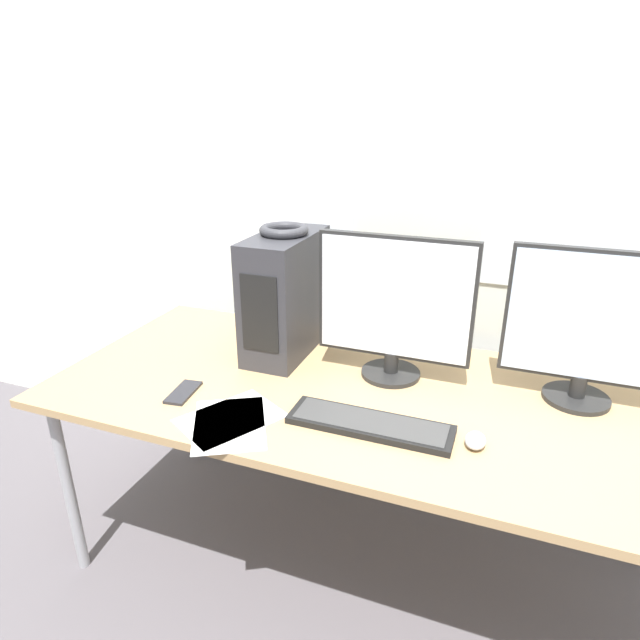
{
  "coord_description": "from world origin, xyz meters",
  "views": [
    {
      "loc": [
        0.4,
        -1.06,
        1.65
      ],
      "look_at": [
        -0.19,
        0.47,
        0.99
      ],
      "focal_mm": 30.0,
      "sensor_mm": 36.0,
      "label": 1
    }
  ],
  "objects_px": {
    "monitor_right_near": "(590,327)",
    "cell_phone": "(183,392)",
    "headphones": "(284,230)",
    "monitor_main": "(394,307)",
    "pc_tower": "(285,295)",
    "mouse": "(475,440)",
    "keyboard": "(370,424)"
  },
  "relations": [
    {
      "from": "pc_tower",
      "to": "headphones",
      "type": "xyz_separation_m",
      "value": [
        0.0,
        0.0,
        0.25
      ]
    },
    {
      "from": "monitor_right_near",
      "to": "keyboard",
      "type": "distance_m",
      "value": 0.74
    },
    {
      "from": "monitor_right_near",
      "to": "cell_phone",
      "type": "bearing_deg",
      "value": -161.02
    },
    {
      "from": "mouse",
      "to": "cell_phone",
      "type": "xyz_separation_m",
      "value": [
        -0.94,
        -0.04,
        -0.01
      ]
    },
    {
      "from": "monitor_main",
      "to": "monitor_right_near",
      "type": "relative_size",
      "value": 1.04
    },
    {
      "from": "headphones",
      "to": "monitor_right_near",
      "type": "relative_size",
      "value": 0.35
    },
    {
      "from": "monitor_main",
      "to": "monitor_right_near",
      "type": "distance_m",
      "value": 0.61
    },
    {
      "from": "mouse",
      "to": "keyboard",
      "type": "bearing_deg",
      "value": -177.01
    },
    {
      "from": "monitor_main",
      "to": "pc_tower",
      "type": "bearing_deg",
      "value": 171.39
    },
    {
      "from": "keyboard",
      "to": "cell_phone",
      "type": "relative_size",
      "value": 3.06
    },
    {
      "from": "keyboard",
      "to": "mouse",
      "type": "height_order",
      "value": "mouse"
    },
    {
      "from": "pc_tower",
      "to": "cell_phone",
      "type": "height_order",
      "value": "pc_tower"
    },
    {
      "from": "headphones",
      "to": "monitor_right_near",
      "type": "bearing_deg",
      "value": -1.13
    },
    {
      "from": "pc_tower",
      "to": "monitor_main",
      "type": "xyz_separation_m",
      "value": [
        0.43,
        -0.07,
        0.03
      ]
    },
    {
      "from": "monitor_right_near",
      "to": "cell_phone",
      "type": "distance_m",
      "value": 1.31
    },
    {
      "from": "headphones",
      "to": "monitor_main",
      "type": "distance_m",
      "value": 0.49
    },
    {
      "from": "cell_phone",
      "to": "headphones",
      "type": "bearing_deg",
      "value": 60.6
    },
    {
      "from": "headphones",
      "to": "keyboard",
      "type": "xyz_separation_m",
      "value": [
        0.45,
        -0.41,
        -0.46
      ]
    },
    {
      "from": "pc_tower",
      "to": "headphones",
      "type": "height_order",
      "value": "headphones"
    },
    {
      "from": "headphones",
      "to": "mouse",
      "type": "bearing_deg",
      "value": -27.6
    },
    {
      "from": "pc_tower",
      "to": "keyboard",
      "type": "xyz_separation_m",
      "value": [
        0.45,
        -0.41,
        -0.22
      ]
    },
    {
      "from": "headphones",
      "to": "cell_phone",
      "type": "relative_size",
      "value": 1.11
    },
    {
      "from": "pc_tower",
      "to": "mouse",
      "type": "height_order",
      "value": "pc_tower"
    },
    {
      "from": "pc_tower",
      "to": "headphones",
      "type": "bearing_deg",
      "value": 90.0
    },
    {
      "from": "pc_tower",
      "to": "cell_phone",
      "type": "distance_m",
      "value": 0.52
    },
    {
      "from": "monitor_right_near",
      "to": "keyboard",
      "type": "relative_size",
      "value": 1.03
    },
    {
      "from": "monitor_main",
      "to": "keyboard",
      "type": "height_order",
      "value": "monitor_main"
    },
    {
      "from": "pc_tower",
      "to": "keyboard",
      "type": "height_order",
      "value": "pc_tower"
    },
    {
      "from": "cell_phone",
      "to": "pc_tower",
      "type": "bearing_deg",
      "value": 60.56
    },
    {
      "from": "headphones",
      "to": "monitor_main",
      "type": "bearing_deg",
      "value": -8.72
    },
    {
      "from": "keyboard",
      "to": "mouse",
      "type": "relative_size",
      "value": 5.94
    },
    {
      "from": "pc_tower",
      "to": "mouse",
      "type": "xyz_separation_m",
      "value": [
        0.76,
        -0.39,
        -0.21
      ]
    }
  ]
}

